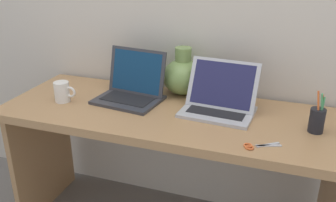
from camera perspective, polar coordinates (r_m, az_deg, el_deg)
name	(u,v)px	position (r m, az deg, el deg)	size (l,w,h in m)	color
desk	(168,138)	(1.80, 0.00, -5.70)	(1.58, 0.59, 0.71)	#AD7F51
laptop_left	(132,86)	(1.86, -5.49, 2.23)	(0.34, 0.28, 0.24)	#333338
laptop_right	(220,99)	(1.73, 7.95, 0.32)	(0.34, 0.26, 0.23)	#B2B2B7
green_vase	(183,75)	(1.91, 2.30, 3.93)	(0.21, 0.21, 0.25)	#75934C
coffee_mug	(62,92)	(1.90, -15.87, 1.36)	(0.11, 0.07, 0.10)	white
pen_cup	(317,119)	(1.64, 21.87, -2.64)	(0.06, 0.06, 0.18)	black
scissors	(256,146)	(1.48, 13.29, -6.73)	(0.14, 0.10, 0.01)	#B7B7BC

